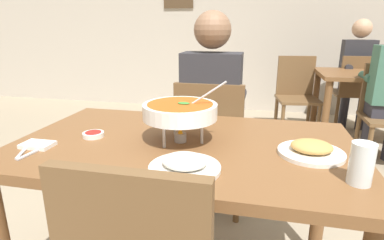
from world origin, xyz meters
name	(u,v)px	position (x,y,z in m)	size (l,w,h in m)	color
cafe_rear_partition	(245,6)	(0.00, 3.56, 1.50)	(10.00, 0.10, 3.00)	#BCB2A3
dining_table_main	(184,166)	(0.00, 0.00, 0.65)	(1.38, 0.83, 0.76)	brown
chair_diner_main	(211,141)	(0.00, 0.70, 0.51)	(0.44, 0.44, 0.90)	brown
diner_main	(212,104)	(0.00, 0.73, 0.75)	(0.40, 0.45, 1.31)	#2D2D38
curry_bowl	(180,111)	(-0.02, 0.00, 0.89)	(0.33, 0.30, 0.26)	silver
rice_plate	(185,165)	(0.07, -0.26, 0.78)	(0.24, 0.24, 0.06)	white
appetizer_plate	(311,150)	(0.49, -0.03, 0.78)	(0.24, 0.24, 0.06)	white
sauce_dish	(93,134)	(-0.40, -0.03, 0.77)	(0.09, 0.09, 0.02)	white
napkin_folded	(38,145)	(-0.55, -0.18, 0.77)	(0.12, 0.08, 0.02)	white
fork_utensil	(24,150)	(-0.57, -0.23, 0.77)	(0.01, 0.17, 0.01)	silver
spoon_utensil	(36,151)	(-0.52, -0.23, 0.77)	(0.01, 0.17, 0.01)	silver
drink_glass	(361,166)	(0.60, -0.23, 0.82)	(0.07, 0.07, 0.13)	silver
dining_table_far	(367,86)	(1.38, 2.36, 0.62)	(1.00, 0.80, 0.76)	brown
chair_bg_middle	(355,89)	(1.39, 2.83, 0.51)	(0.46, 0.46, 0.90)	brown
chair_bg_corner	(296,91)	(0.70, 2.50, 0.51)	(0.50, 0.50, 0.90)	brown
patron_bg_middle	(357,68)	(1.42, 2.94, 0.75)	(0.40, 0.45, 1.31)	#2D2D38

